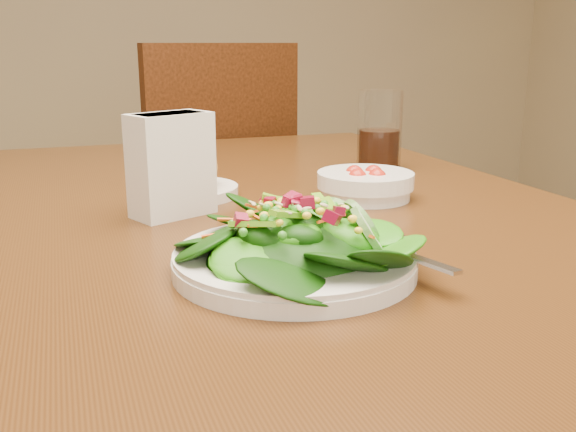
# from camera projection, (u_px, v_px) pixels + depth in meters

# --- Properties ---
(dining_table) EXTENTS (0.90, 1.40, 0.75)m
(dining_table) POSITION_uv_depth(u_px,v_px,m) (274.00, 273.00, 0.96)
(dining_table) COLOR #43260F
(dining_table) RESTS_ON ground_plane
(chair_far) EXTENTS (0.55, 0.56, 0.98)m
(chair_far) POSITION_uv_depth(u_px,v_px,m) (204.00, 212.00, 1.81)
(chair_far) COLOR #451E0B
(chair_far) RESTS_ON ground_plane
(salad_plate) EXTENTS (0.26, 0.26, 0.07)m
(salad_plate) POSITION_uv_depth(u_px,v_px,m) (303.00, 245.00, 0.67)
(salad_plate) COLOR white
(salad_plate) RESTS_ON dining_table
(bread_plate) EXTENTS (0.16, 0.16, 0.08)m
(bread_plate) POSITION_uv_depth(u_px,v_px,m) (187.00, 176.00, 1.00)
(bread_plate) COLOR white
(bread_plate) RESTS_ON dining_table
(tomato_bowl) EXTENTS (0.15, 0.15, 0.05)m
(tomato_bowl) POSITION_uv_depth(u_px,v_px,m) (365.00, 184.00, 0.98)
(tomato_bowl) COLOR white
(tomato_bowl) RESTS_ON dining_table
(drinking_glass) EXTENTS (0.08, 0.08, 0.15)m
(drinking_glass) POSITION_uv_depth(u_px,v_px,m) (379.00, 135.00, 1.21)
(drinking_glass) COLOR silver
(drinking_glass) RESTS_ON dining_table
(napkin_holder) EXTENTS (0.12, 0.10, 0.14)m
(napkin_holder) POSITION_uv_depth(u_px,v_px,m) (171.00, 162.00, 0.88)
(napkin_holder) COLOR white
(napkin_holder) RESTS_ON dining_table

